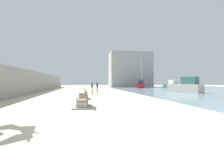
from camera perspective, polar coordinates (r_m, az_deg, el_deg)
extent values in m
plane|color=beige|center=(25.26, -7.25, -2.80)|extent=(120.00, 120.00, 0.00)
cube|color=gray|center=(26.10, -23.95, 0.51)|extent=(0.80, 64.00, 2.96)
cube|color=gray|center=(10.72, -9.14, -6.23)|extent=(0.61, 0.24, 0.50)
cube|color=gray|center=(12.11, -8.64, -5.43)|extent=(0.61, 0.24, 0.50)
cube|color=olive|center=(11.39, -8.87, -4.79)|extent=(0.61, 1.63, 0.06)
cube|color=olive|center=(11.35, -7.72, -3.39)|extent=(0.28, 1.61, 0.50)
cube|color=gray|center=(11.44, -8.87, -6.84)|extent=(1.25, 2.17, 0.08)
cube|color=gray|center=(16.56, -8.99, -3.78)|extent=(0.60, 0.21, 0.50)
cube|color=gray|center=(17.96, -8.92, -3.43)|extent=(0.60, 0.21, 0.50)
cube|color=olive|center=(17.25, -8.96, -2.93)|extent=(0.52, 1.61, 0.06)
cube|color=olive|center=(17.23, -8.19, -2.00)|extent=(0.18, 1.60, 0.50)
cube|color=gray|center=(17.28, -8.95, -4.28)|extent=(1.13, 2.12, 0.08)
cylinder|color=gold|center=(22.65, -6.09, -2.12)|extent=(0.12, 0.12, 0.85)
cylinder|color=gold|center=(22.77, -5.96, -2.11)|extent=(0.12, 0.12, 0.85)
cube|color=teal|center=(22.69, -6.03, -0.28)|extent=(0.30, 0.37, 0.60)
sphere|color=tan|center=(22.69, -6.03, 0.84)|extent=(0.23, 0.23, 0.23)
cylinder|color=teal|center=(22.49, -6.24, -0.22)|extent=(0.09, 0.09, 0.54)
cylinder|color=teal|center=(22.89, -5.82, -0.20)|extent=(0.09, 0.09, 0.54)
cylinder|color=#B22D33|center=(26.70, -4.57, -1.80)|extent=(0.12, 0.12, 0.75)
cylinder|color=#B22D33|center=(26.58, -4.48, -1.81)|extent=(0.12, 0.12, 0.75)
cube|color=navy|center=(26.62, -4.53, -0.42)|extent=(0.25, 0.35, 0.53)
sphere|color=brown|center=(26.62, -4.53, 0.44)|extent=(0.20, 0.20, 0.20)
cylinder|color=navy|center=(26.83, -4.68, -0.35)|extent=(0.09, 0.09, 0.48)
cylinder|color=navy|center=(26.41, -4.38, -0.37)|extent=(0.09, 0.09, 0.48)
cube|color=beige|center=(27.77, 21.27, -1.24)|extent=(3.86, 4.79, 1.16)
cube|color=#337060|center=(27.43, 22.51, 1.00)|extent=(2.10, 2.35, 1.01)
cube|color=red|center=(46.92, 8.87, -0.52)|extent=(3.33, 5.38, 1.03)
cube|color=navy|center=(46.14, 8.82, 0.72)|extent=(1.86, 2.52, 1.00)
cylinder|color=silver|center=(47.25, 8.89, 4.03)|extent=(0.12, 0.12, 6.46)
cube|color=#337060|center=(47.38, 17.66, -0.59)|extent=(2.58, 4.78, 0.92)
cube|color=white|center=(46.80, 18.13, 0.59)|extent=(1.67, 2.16, 1.03)
cube|color=#337060|center=(39.90, 22.88, -0.79)|extent=(1.75, 5.16, 1.00)
cube|color=beige|center=(39.21, 23.41, 0.63)|extent=(1.14, 2.29, 0.98)
cube|color=#9E9E99|center=(55.05, 5.57, 4.29)|extent=(12.00, 6.00, 9.98)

